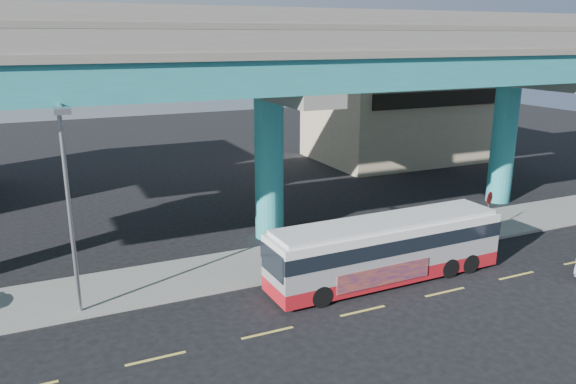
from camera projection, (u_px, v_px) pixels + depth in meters
name	position (u px, v px, depth m)	size (l,w,h in m)	color
ground	(359.00, 308.00, 21.99)	(120.00, 120.00, 0.00)	black
sidewalk	(298.00, 258.00, 26.79)	(70.00, 4.00, 0.15)	gray
lane_markings	(363.00, 311.00, 21.73)	(58.00, 0.12, 0.01)	#D8C64C
viaduct	(267.00, 60.00, 27.52)	(52.00, 12.40, 11.70)	teal
building_beige	(398.00, 118.00, 48.42)	(14.00, 10.23, 7.00)	tan
transit_bus	(387.00, 247.00, 24.13)	(10.85, 2.53, 2.77)	#A4131C
street_lamp	(67.00, 180.00, 19.54)	(0.50, 2.64, 8.16)	gray
stop_sign	(489.00, 204.00, 29.37)	(0.66, 0.29, 2.33)	gray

